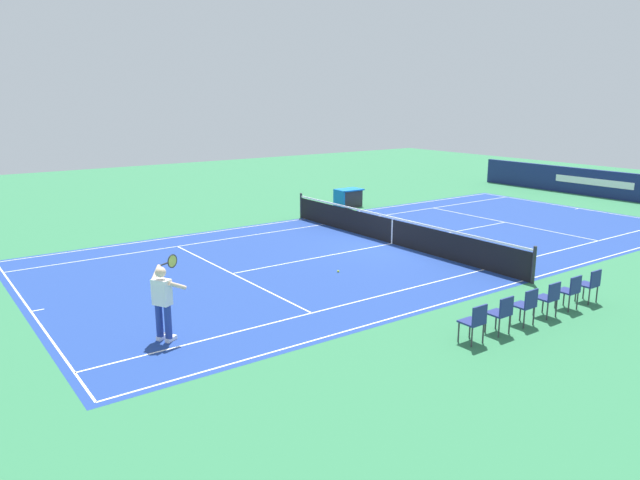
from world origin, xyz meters
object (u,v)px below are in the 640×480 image
object	(u,v)px
tennis_player_near	(163,299)
equipment_cart_tarped	(348,198)
tennis_net	(392,230)
spectator_chair_5	(475,321)
spectator_chair_3	(526,304)
spectator_chair_0	(591,283)
spectator_chair_1	(571,290)
spectator_chair_2	(549,297)
spectator_chair_4	(502,312)
tennis_ball	(338,271)

from	to	relation	value
tennis_player_near	equipment_cart_tarped	bearing A→B (deg)	-142.03
tennis_net	spectator_chair_5	xyz separation A→B (m)	(4.67, 7.62, 0.03)
spectator_chair_3	tennis_player_near	bearing A→B (deg)	-29.79
spectator_chair_0	spectator_chair_1	distance (m)	0.89
equipment_cart_tarped	tennis_player_near	bearing A→B (deg)	37.97
spectator_chair_0	spectator_chair_2	xyz separation A→B (m)	(1.77, 0.00, 0.00)
spectator_chair_3	spectator_chair_5	world-z (taller)	same
tennis_net	tennis_player_near	distance (m)	10.55
spectator_chair_1	spectator_chair_4	size ratio (longest dim) A/B	1.00
tennis_player_near	spectator_chair_3	size ratio (longest dim) A/B	1.93
spectator_chair_0	equipment_cart_tarped	xyz separation A→B (m)	(-3.61, -14.36, -0.08)
spectator_chair_0	spectator_chair_3	bearing A→B (deg)	0.00
tennis_player_near	tennis_ball	distance (m)	6.48
spectator_chair_3	tennis_ball	bearing A→B (deg)	-81.66
spectator_chair_4	spectator_chair_5	bearing A→B (deg)	0.00
tennis_net	tennis_ball	distance (m)	4.16
tennis_player_near	spectator_chair_2	distance (m)	8.86
tennis_ball	spectator_chair_1	bearing A→B (deg)	114.09
spectator_chair_1	spectator_chair_3	distance (m)	1.77
tennis_ball	spectator_chair_4	distance (m)	5.91
spectator_chair_1	tennis_player_near	bearing A→B (deg)	-24.55
tennis_player_near	spectator_chair_3	bearing A→B (deg)	150.21
tennis_ball	spectator_chair_0	bearing A→B (deg)	120.86
tennis_player_near	spectator_chair_1	distance (m)	9.66
spectator_chair_3	spectator_chair_2	bearing A→B (deg)	180.00
spectator_chair_3	spectator_chair_5	bearing A→B (deg)	0.00
spectator_chair_3	spectator_chair_1	bearing A→B (deg)	180.00
spectator_chair_3	spectator_chair_5	xyz separation A→B (m)	(1.77, 0.00, 0.00)
tennis_player_near	spectator_chair_2	size ratio (longest dim) A/B	1.93
tennis_player_near	tennis_ball	bearing A→B (deg)	-162.96
tennis_player_near	tennis_ball	size ratio (longest dim) A/B	25.71
tennis_net	tennis_player_near	xyz separation A→B (m)	(9.90, 3.61, 0.44)
spectator_chair_1	spectator_chair_5	distance (m)	3.54
tennis_ball	spectator_chair_3	distance (m)	5.97
tennis_player_near	spectator_chair_4	xyz separation A→B (m)	(-6.12, 4.01, -0.41)
spectator_chair_0	equipment_cart_tarped	world-z (taller)	spectator_chair_0
tennis_player_near	spectator_chair_4	bearing A→B (deg)	146.77
spectator_chair_2	spectator_chair_3	world-z (taller)	same
tennis_ball	equipment_cart_tarped	bearing A→B (deg)	-130.08
spectator_chair_5	equipment_cart_tarped	size ratio (longest dim) A/B	0.70
tennis_ball	spectator_chair_0	world-z (taller)	spectator_chair_0
spectator_chair_1	spectator_chair_5	xyz separation A→B (m)	(3.54, 0.00, 0.00)
tennis_ball	spectator_chair_5	distance (m)	5.98
tennis_net	tennis_player_near	bearing A→B (deg)	20.05
tennis_ball	spectator_chair_4	size ratio (longest dim) A/B	0.08
spectator_chair_2	equipment_cart_tarped	world-z (taller)	spectator_chair_2
tennis_net	spectator_chair_2	bearing A→B (deg)	75.22
equipment_cart_tarped	spectator_chair_2	bearing A→B (deg)	69.47
spectator_chair_4	tennis_player_near	bearing A→B (deg)	-33.23
spectator_chair_4	tennis_net	bearing A→B (deg)	-116.39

